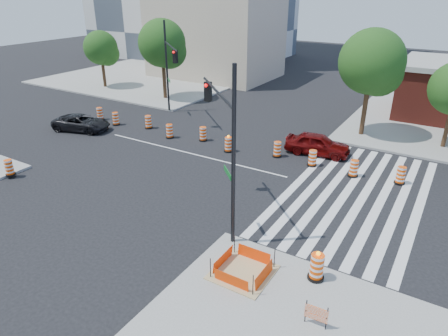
# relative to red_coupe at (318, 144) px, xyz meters

# --- Properties ---
(ground) EXTENTS (120.00, 120.00, 0.00)m
(ground) POSITION_rel_red_coupe_xyz_m (-7.26, -4.31, -0.72)
(ground) COLOR black
(ground) RESTS_ON ground
(sidewalk_nw) EXTENTS (22.00, 22.00, 0.15)m
(sidewalk_nw) POSITION_rel_red_coupe_xyz_m (-25.26, 13.69, -0.64)
(sidewalk_nw) COLOR gray
(sidewalk_nw) RESTS_ON ground
(crosswalk_east) EXTENTS (6.75, 13.50, 0.01)m
(crosswalk_east) POSITION_rel_red_coupe_xyz_m (3.69, -4.31, -0.71)
(crosswalk_east) COLOR silver
(crosswalk_east) RESTS_ON ground
(lane_centerline) EXTENTS (14.00, 0.12, 0.01)m
(lane_centerline) POSITION_rel_red_coupe_xyz_m (-7.26, -4.31, -0.71)
(lane_centerline) COLOR silver
(lane_centerline) RESTS_ON ground
(excavation_pit) EXTENTS (2.20, 2.20, 0.90)m
(excavation_pit) POSITION_rel_red_coupe_xyz_m (1.74, -13.31, -0.50)
(excavation_pit) COLOR tan
(excavation_pit) RESTS_ON ground
(beige_midrise) EXTENTS (14.00, 10.00, 10.00)m
(beige_midrise) POSITION_rel_red_coupe_xyz_m (-19.26, 17.69, 4.28)
(beige_midrise) COLOR tan
(beige_midrise) RESTS_ON ground
(red_coupe) EXTENTS (4.40, 2.22, 1.44)m
(red_coupe) POSITION_rel_red_coupe_xyz_m (0.00, 0.00, 0.00)
(red_coupe) COLOR #560707
(red_coupe) RESTS_ON ground
(dark_suv) EXTENTS (4.77, 3.21, 1.22)m
(dark_suv) POSITION_rel_red_coupe_xyz_m (-17.16, -4.88, -0.11)
(dark_suv) COLOR black
(dark_suv) RESTS_ON ground
(signal_pole_se) EXTENTS (4.17, 4.14, 7.60)m
(signal_pole_se) POSITION_rel_red_coupe_xyz_m (-0.79, -10.57, 3.95)
(signal_pole_se) COLOR black
(signal_pole_se) RESTS_ON ground
(signal_pole_nw) EXTENTS (4.28, 3.95, 7.54)m
(signal_pole_nw) POSITION_rel_red_coupe_xyz_m (-13.42, 1.57, 3.91)
(signal_pole_nw) COLOR black
(signal_pole_nw) RESTS_ON ground
(pit_drum) EXTENTS (0.63, 0.63, 1.24)m
(pit_drum) POSITION_rel_red_coupe_xyz_m (4.25, -12.16, -0.05)
(pit_drum) COLOR black
(pit_drum) RESTS_ON ground
(sw_corner_drum) EXTENTS (0.56, 0.56, 0.96)m
(sw_corner_drum) POSITION_rel_red_coupe_xyz_m (-14.08, -12.76, -0.12)
(sw_corner_drum) COLOR black
(sw_corner_drum) RESTS_ON ground
(barricade) EXTENTS (0.77, 0.08, 0.91)m
(barricade) POSITION_rel_red_coupe_xyz_m (5.02, -14.37, -0.07)
(barricade) COLOR #FB4C05
(barricade) RESTS_ON ground
(tree_north_a) EXTENTS (3.58, 3.54, 6.02)m
(tree_north_a) POSITION_rel_red_coupe_xyz_m (-26.17, 6.11, 3.32)
(tree_north_a) COLOR #382314
(tree_north_a) RESTS_ON ground
(tree_north_b) EXTENTS (4.44, 4.44, 7.55)m
(tree_north_b) POSITION_rel_red_coupe_xyz_m (-17.51, 5.81, 4.35)
(tree_north_b) COLOR #382314
(tree_north_b) RESTS_ON ground
(tree_north_c) EXTENTS (4.54, 4.54, 7.71)m
(tree_north_c) POSITION_rel_red_coupe_xyz_m (1.65, 5.20, 4.46)
(tree_north_c) COLOR #382314
(tree_north_c) RESTS_ON ground
(median_drum_0) EXTENTS (0.60, 0.60, 1.02)m
(median_drum_0) POSITION_rel_red_coupe_xyz_m (-18.00, -2.25, -0.24)
(median_drum_0) COLOR black
(median_drum_0) RESTS_ON ground
(median_drum_1) EXTENTS (0.60, 0.60, 1.02)m
(median_drum_1) POSITION_rel_red_coupe_xyz_m (-15.87, -2.56, -0.24)
(median_drum_1) COLOR black
(median_drum_1) RESTS_ON ground
(median_drum_2) EXTENTS (0.60, 0.60, 1.02)m
(median_drum_2) POSITION_rel_red_coupe_xyz_m (-13.07, -1.83, -0.24)
(median_drum_2) COLOR black
(median_drum_2) RESTS_ON ground
(median_drum_3) EXTENTS (0.60, 0.60, 1.02)m
(median_drum_3) POSITION_rel_red_coupe_xyz_m (-10.31, -2.66, -0.24)
(median_drum_3) COLOR black
(median_drum_3) RESTS_ON ground
(median_drum_4) EXTENTS (0.60, 0.60, 1.02)m
(median_drum_4) POSITION_rel_red_coupe_xyz_m (-7.88, -1.86, -0.24)
(median_drum_4) COLOR black
(median_drum_4) RESTS_ON ground
(median_drum_5) EXTENTS (0.60, 0.60, 1.18)m
(median_drum_5) POSITION_rel_red_coupe_xyz_m (-5.25, -2.71, -0.23)
(median_drum_5) COLOR black
(median_drum_5) RESTS_ON ground
(median_drum_6) EXTENTS (0.60, 0.60, 1.02)m
(median_drum_6) POSITION_rel_red_coupe_xyz_m (-2.08, -1.78, -0.24)
(median_drum_6) COLOR black
(median_drum_6) RESTS_ON ground
(median_drum_7) EXTENTS (0.60, 0.60, 1.02)m
(median_drum_7) POSITION_rel_red_coupe_xyz_m (0.39, -1.98, -0.24)
(median_drum_7) COLOR black
(median_drum_7) RESTS_ON ground
(median_drum_8) EXTENTS (0.60, 0.60, 1.02)m
(median_drum_8) POSITION_rel_red_coupe_xyz_m (2.98, -2.18, -0.24)
(median_drum_8) COLOR black
(median_drum_8) RESTS_ON ground
(median_drum_9) EXTENTS (0.60, 0.60, 1.02)m
(median_drum_9) POSITION_rel_red_coupe_xyz_m (5.49, -1.74, -0.24)
(median_drum_9) COLOR black
(median_drum_9) RESTS_ON ground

